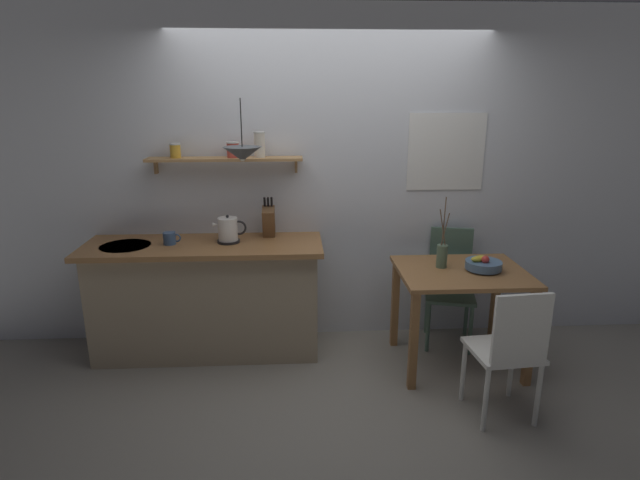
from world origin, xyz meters
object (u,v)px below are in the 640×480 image
object	(u,v)px
twig_vase	(442,255)
knife_block	(269,221)
dining_chair_near	(510,348)
fruit_bowl	(483,264)
electric_kettle	(228,230)
dining_chair_far	(450,282)
coffee_mug_by_sink	(170,238)
dining_table	(461,286)
pendant_lamp	(242,154)

from	to	relation	value
twig_vase	knife_block	world-z (taller)	twig_vase
dining_chair_near	knife_block	distance (m)	2.01
dining_chair_near	fruit_bowl	distance (m)	0.77
twig_vase	electric_kettle	world-z (taller)	twig_vase
dining_chair_far	twig_vase	xyz separation A→B (m)	(-0.19, -0.35, 0.35)
dining_chair_near	fruit_bowl	size ratio (longest dim) A/B	3.45
coffee_mug_by_sink	knife_block	bearing A→B (deg)	12.35
dining_table	pendant_lamp	distance (m)	1.88
dining_table	dining_chair_far	distance (m)	0.44
twig_vase	pendant_lamp	world-z (taller)	pendant_lamp
pendant_lamp	coffee_mug_by_sink	bearing A→B (deg)	167.26
dining_table	fruit_bowl	bearing A→B (deg)	-7.35
fruit_bowl	twig_vase	size ratio (longest dim) A/B	0.49
dining_table	fruit_bowl	xyz separation A→B (m)	(0.15, -0.02, 0.17)
fruit_bowl	coffee_mug_by_sink	size ratio (longest dim) A/B	1.97
dining_chair_near	knife_block	bearing A→B (deg)	142.24
dining_chair_near	dining_table	bearing A→B (deg)	96.79
fruit_bowl	twig_vase	world-z (taller)	twig_vase
dining_chair_near	twig_vase	bearing A→B (deg)	105.64
dining_table	dining_chair_far	bearing A→B (deg)	82.97
fruit_bowl	dining_chair_near	bearing A→B (deg)	-95.17
fruit_bowl	coffee_mug_by_sink	world-z (taller)	coffee_mug_by_sink
twig_vase	coffee_mug_by_sink	size ratio (longest dim) A/B	4.00
dining_table	dining_chair_near	size ratio (longest dim) A/B	1.03
fruit_bowl	electric_kettle	distance (m)	1.94
coffee_mug_by_sink	dining_table	bearing A→B (deg)	-7.63
dining_chair_far	pendant_lamp	xyz separation A→B (m)	(-1.65, -0.26, 1.10)
dining_table	twig_vase	world-z (taller)	twig_vase
knife_block	coffee_mug_by_sink	world-z (taller)	knife_block
twig_vase	dining_table	bearing A→B (deg)	-27.24
twig_vase	pendant_lamp	distance (m)	1.65
fruit_bowl	coffee_mug_by_sink	distance (m)	2.37
fruit_bowl	pendant_lamp	size ratio (longest dim) A/B	0.61
dining_table	knife_block	xyz separation A→B (m)	(-1.44, 0.46, 0.41)
pendant_lamp	electric_kettle	bearing A→B (deg)	132.22
dining_table	electric_kettle	world-z (taller)	electric_kettle
twig_vase	dining_chair_far	bearing A→B (deg)	61.55
dining_chair_far	dining_table	bearing A→B (deg)	-97.03
electric_kettle	twig_vase	bearing A→B (deg)	-8.88
electric_kettle	coffee_mug_by_sink	xyz separation A→B (m)	(-0.44, -0.03, -0.05)
dining_table	twig_vase	distance (m)	0.27
knife_block	dining_chair_far	bearing A→B (deg)	-1.57
dining_chair_far	fruit_bowl	distance (m)	0.54
dining_chair_far	electric_kettle	xyz separation A→B (m)	(-1.80, -0.09, 0.50)
dining_chair_near	twig_vase	world-z (taller)	twig_vase
dining_chair_far	knife_block	world-z (taller)	knife_block
fruit_bowl	electric_kettle	world-z (taller)	electric_kettle
dining_chair_far	fruit_bowl	size ratio (longest dim) A/B	3.61
dining_chair_near	electric_kettle	world-z (taller)	electric_kettle
dining_table	pendant_lamp	xyz separation A→B (m)	(-1.60, 0.16, 0.98)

